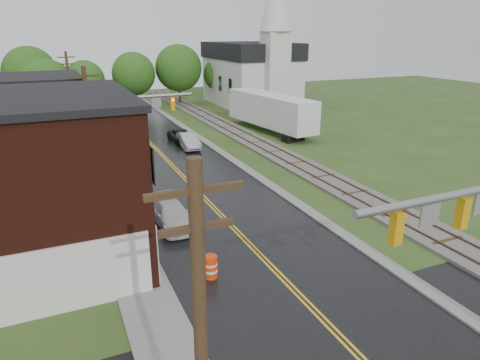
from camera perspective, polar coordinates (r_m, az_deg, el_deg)
main_road at (r=39.27m, az=-9.75°, el=2.66°), size 10.00×90.00×0.02m
curb_right at (r=45.37m, az=-4.71°, el=5.12°), size 0.80×70.00×0.12m
sidewalk_left at (r=33.60m, az=-17.85°, el=-0.86°), size 2.40×50.00×0.12m
yellow_house at (r=33.62m, az=-26.74°, el=3.72°), size 8.00×7.00×6.40m
darkred_building at (r=42.57m, az=-24.85°, el=5.50°), size 7.00×6.00×4.40m
church at (r=67.12m, az=1.85°, el=14.80°), size 10.40×18.40×20.00m
railroad at (r=47.00m, az=0.61°, el=5.81°), size 3.20×80.00×0.30m
traffic_signal_near at (r=16.23m, az=28.94°, el=-5.17°), size 7.34×0.30×7.20m
traffic_signal_far at (r=34.60m, az=-14.57°, el=8.57°), size 7.34×0.43×7.20m
utility_pole_b at (r=29.39m, az=-19.25°, el=5.80°), size 1.80×0.28×9.00m
utility_pole_c at (r=51.07m, az=-21.65°, el=10.83°), size 1.80×0.28×9.00m
tree_left_e at (r=52.90m, az=-24.02°, el=10.88°), size 6.40×6.40×8.16m
suv_dark at (r=45.22m, az=-7.72°, el=5.79°), size 2.28×4.66×1.27m
sedan_silver at (r=42.82m, az=-6.90°, el=5.21°), size 1.78×4.56×1.48m
pickup_white at (r=25.87m, az=-9.12°, el=-4.53°), size 2.15×4.87×1.39m
semi_trailer at (r=49.50m, az=4.13°, el=9.27°), size 4.66×14.05×4.25m
construction_barrel at (r=20.49m, az=-3.93°, el=-11.48°), size 0.80×0.80×1.13m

